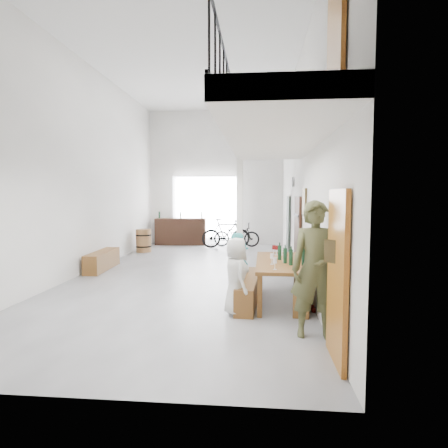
# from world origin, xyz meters

# --- Properties ---
(floor) EXTENTS (12.00, 12.00, 0.00)m
(floor) POSITION_xyz_m (0.00, 0.00, 0.00)
(floor) COLOR slate
(floor) RESTS_ON ground
(room_walls) EXTENTS (12.00, 12.00, 12.00)m
(room_walls) POSITION_xyz_m (0.00, 0.00, 3.55)
(room_walls) COLOR white
(room_walls) RESTS_ON ground
(gateway_portal) EXTENTS (2.80, 0.08, 2.80)m
(gateway_portal) POSITION_xyz_m (-0.40, 5.94, 1.40)
(gateway_portal) COLOR white
(gateway_portal) RESTS_ON ground
(right_wall_decor) EXTENTS (0.07, 8.28, 5.07)m
(right_wall_decor) POSITION_xyz_m (2.70, -1.87, 1.74)
(right_wall_decor) COLOR #A3611B
(right_wall_decor) RESTS_ON ground
(balcony) EXTENTS (1.52, 5.62, 4.00)m
(balcony) POSITION_xyz_m (1.98, -3.13, 2.96)
(balcony) COLOR white
(balcony) RESTS_ON ground
(tasting_table) EXTENTS (0.94, 2.23, 0.79)m
(tasting_table) POSITION_xyz_m (2.18, -2.38, 0.71)
(tasting_table) COLOR brown
(tasting_table) RESTS_ON ground
(bench_inner) EXTENTS (0.46, 2.08, 0.47)m
(bench_inner) POSITION_xyz_m (1.58, -2.43, 0.24)
(bench_inner) COLOR brown
(bench_inner) RESTS_ON ground
(bench_wall) EXTENTS (0.49, 2.08, 0.47)m
(bench_wall) POSITION_xyz_m (2.57, -2.34, 0.24)
(bench_wall) COLOR brown
(bench_wall) RESTS_ON ground
(tableware) EXTENTS (0.40, 1.68, 0.35)m
(tableware) POSITION_xyz_m (2.18, -2.40, 0.93)
(tableware) COLOR black
(tableware) RESTS_ON tasting_table
(side_bench) EXTENTS (0.48, 1.80, 0.50)m
(side_bench) POSITION_xyz_m (-2.50, 0.33, 0.25)
(side_bench) COLOR brown
(side_bench) RESTS_ON ground
(oak_barrel) EXTENTS (0.55, 0.55, 0.81)m
(oak_barrel) POSITION_xyz_m (-2.34, 3.55, 0.41)
(oak_barrel) COLOR #8F5D31
(oak_barrel) RESTS_ON ground
(serving_counter) EXTENTS (2.09, 0.72, 1.08)m
(serving_counter) POSITION_xyz_m (-1.43, 5.65, 0.54)
(serving_counter) COLOR #331D13
(serving_counter) RESTS_ON ground
(counter_bottles) EXTENTS (1.81, 0.15, 0.28)m
(counter_bottles) POSITION_xyz_m (-1.43, 5.65, 1.22)
(counter_bottles) COLOR black
(counter_bottles) RESTS_ON serving_counter
(guest_left_a) EXTENTS (0.61, 0.75, 1.32)m
(guest_left_a) POSITION_xyz_m (1.38, -3.21, 0.66)
(guest_left_a) COLOR silver
(guest_left_a) RESTS_ON ground
(guest_left_b) EXTENTS (0.35, 0.51, 1.34)m
(guest_left_b) POSITION_xyz_m (1.40, -2.56, 0.67)
(guest_left_b) COLOR #227270
(guest_left_b) RESTS_ON ground
(guest_left_c) EXTENTS (0.43, 0.55, 1.12)m
(guest_left_c) POSITION_xyz_m (1.35, -1.93, 0.56)
(guest_left_c) COLOR silver
(guest_left_c) RESTS_ON ground
(guest_left_d) EXTENTS (0.57, 0.75, 1.03)m
(guest_left_d) POSITION_xyz_m (1.36, -1.52, 0.51)
(guest_left_d) COLOR #227270
(guest_left_d) RESTS_ON ground
(guest_right_a) EXTENTS (0.36, 0.71, 1.16)m
(guest_right_a) POSITION_xyz_m (2.80, -2.87, 0.58)
(guest_right_a) COLOR maroon
(guest_right_a) RESTS_ON ground
(guest_right_b) EXTENTS (0.49, 1.14, 1.19)m
(guest_right_b) POSITION_xyz_m (2.69, -2.19, 0.59)
(guest_right_b) COLOR black
(guest_right_b) RESTS_ON ground
(guest_right_c) EXTENTS (0.53, 0.63, 1.11)m
(guest_right_c) POSITION_xyz_m (2.76, -1.69, 0.56)
(guest_right_c) COLOR silver
(guest_right_c) RESTS_ON ground
(host_standing) EXTENTS (0.72, 0.48, 1.96)m
(host_standing) POSITION_xyz_m (2.57, -4.10, 0.98)
(host_standing) COLOR #464828
(host_standing) RESTS_ON ground
(potted_plant) EXTENTS (0.38, 0.34, 0.39)m
(potted_plant) POSITION_xyz_m (2.45, 0.26, 0.20)
(potted_plant) COLOR #1A4F17
(potted_plant) RESTS_ON ground
(bicycle_near) EXTENTS (1.81, 0.66, 0.95)m
(bicycle_near) POSITION_xyz_m (0.90, 5.24, 0.47)
(bicycle_near) COLOR black
(bicycle_near) RESTS_ON ground
(bicycle_far) EXTENTS (1.94, 0.89, 1.13)m
(bicycle_far) POSITION_xyz_m (0.51, 4.86, 0.56)
(bicycle_far) COLOR black
(bicycle_far) RESTS_ON ground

